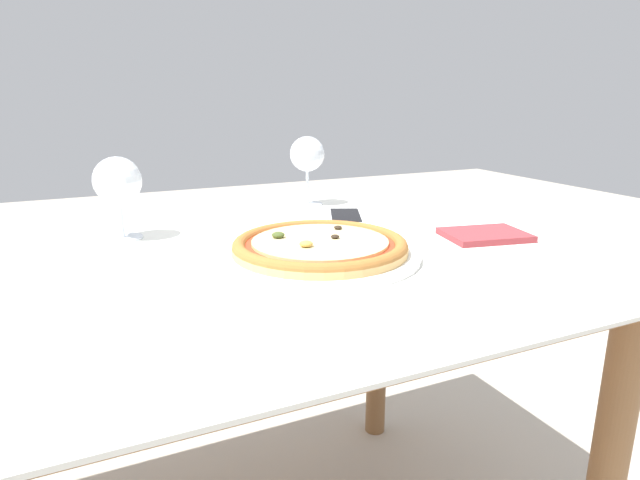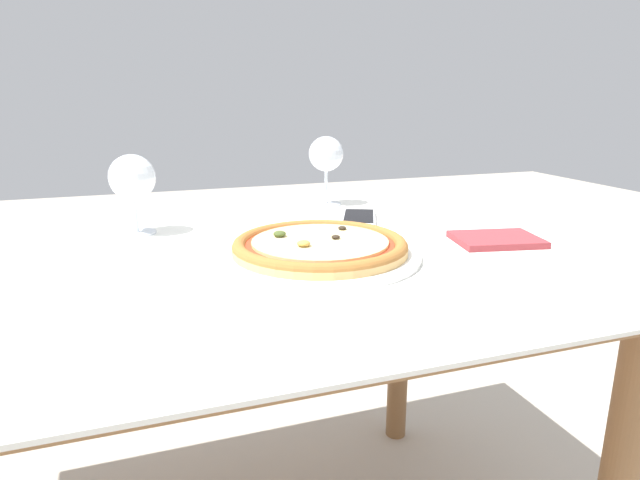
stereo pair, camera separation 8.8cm
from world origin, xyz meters
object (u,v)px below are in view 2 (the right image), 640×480
dining_table (184,298)px  wine_glass_far_left (132,179)px  wine_glass_far_right (326,156)px  cell_phone (359,218)px  pizza_plate (320,248)px

dining_table → wine_glass_far_left: (-0.07, 0.16, 0.19)m
wine_glass_far_right → dining_table: bearing=-140.5°
wine_glass_far_left → cell_phone: (0.45, -0.03, -0.10)m
dining_table → pizza_plate: pizza_plate is taller
dining_table → cell_phone: bearing=18.1°
pizza_plate → wine_glass_far_right: (0.15, 0.41, 0.10)m
dining_table → pizza_plate: bearing=-25.2°
wine_glass_far_right → cell_phone: size_ratio=1.04×
pizza_plate → cell_phone: (0.17, 0.23, -0.01)m
dining_table → wine_glass_far_right: size_ratio=8.90×
wine_glass_far_right → cell_phone: (0.01, -0.18, -0.11)m
dining_table → cell_phone: 0.41m
dining_table → cell_phone: size_ratio=9.22×
cell_phone → pizza_plate: bearing=-126.1°
pizza_plate → wine_glass_far_left: (-0.29, 0.26, 0.09)m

